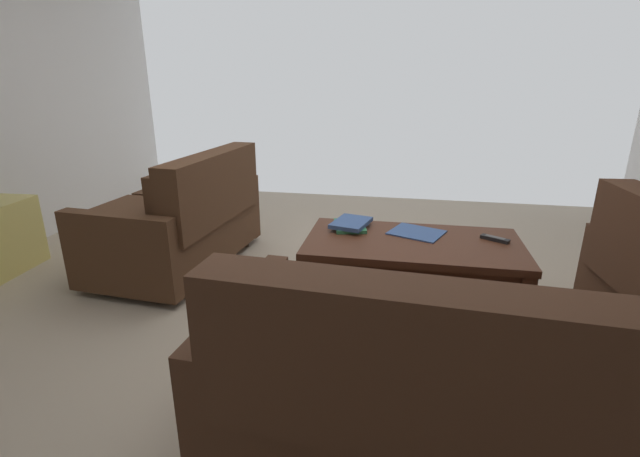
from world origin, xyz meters
name	(u,v)px	position (x,y,z in m)	size (l,w,h in m)	color
ground_plane	(331,307)	(0.00, 0.00, 0.00)	(5.50, 5.46, 0.01)	tan
sofa_main	(452,386)	(-0.60, 1.12, 0.35)	(1.76, 0.99, 0.85)	black
loveseat_near	(183,219)	(1.18, -0.43, 0.37)	(0.91, 1.38, 0.86)	black
coffee_table	(412,252)	(-0.47, 0.00, 0.40)	(1.22, 0.66, 0.47)	#4C2819
book_stack	(350,224)	(-0.09, -0.16, 0.49)	(0.26, 0.31, 0.05)	#337F51
tv_remote	(495,239)	(-0.93, -0.09, 0.48)	(0.16, 0.12, 0.02)	black
loose_magazine	(417,232)	(-0.49, -0.13, 0.47)	(0.25, 0.29, 0.01)	#385693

